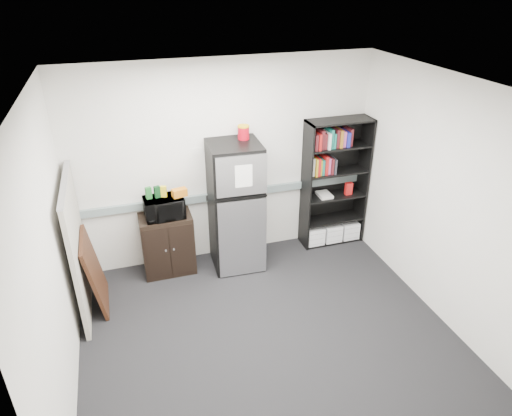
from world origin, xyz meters
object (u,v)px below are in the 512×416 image
Objects in this scene: refrigerator at (236,207)px; microwave at (164,208)px; cubicle_partition at (78,247)px; cabinet at (168,244)px; bookshelf at (334,184)px.

microwave is at bearing 178.70° from refrigerator.
cubicle_partition is at bearing -161.93° from microwave.
microwave is 0.92m from refrigerator.
refrigerator reaches higher than cabinet.
cubicle_partition is 1.19m from cabinet.
microwave is 0.28× the size of refrigerator.
cabinet is at bearing 86.73° from microwave.
cabinet is 1.70× the size of microwave.
bookshelf is 1.14× the size of cubicle_partition.
bookshelf is 1.07× the size of refrigerator.
bookshelf is at bearing -1.35° from microwave.
cabinet is (-2.39, -0.06, -0.50)m from bookshelf.
refrigerator is at bearing -7.31° from microwave.
bookshelf reaches higher than microwave.
bookshelf is 3.82× the size of microwave.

